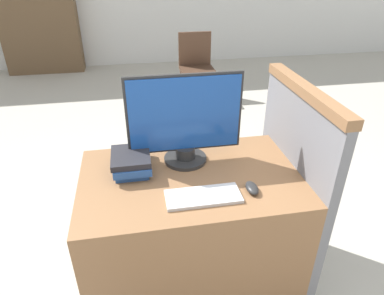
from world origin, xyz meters
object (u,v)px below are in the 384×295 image
(mouse, at_px, (252,188))
(book_stack, at_px, (131,161))
(far_chair, at_px, (196,63))
(monitor, at_px, (186,121))
(keyboard, at_px, (203,196))

(mouse, bearing_deg, book_stack, 152.93)
(far_chair, bearing_deg, monitor, -60.88)
(monitor, distance_m, book_stack, 0.35)
(monitor, distance_m, far_chair, 3.02)
(keyboard, distance_m, mouse, 0.24)
(keyboard, bearing_deg, book_stack, 137.11)
(monitor, relative_size, mouse, 5.63)
(far_chair, bearing_deg, keyboard, -59.24)
(keyboard, distance_m, far_chair, 3.32)
(mouse, distance_m, book_stack, 0.62)
(far_chair, bearing_deg, book_stack, -65.97)
(keyboard, bearing_deg, mouse, 2.45)
(keyboard, height_order, mouse, mouse)
(keyboard, bearing_deg, monitor, 93.95)
(keyboard, relative_size, mouse, 3.29)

